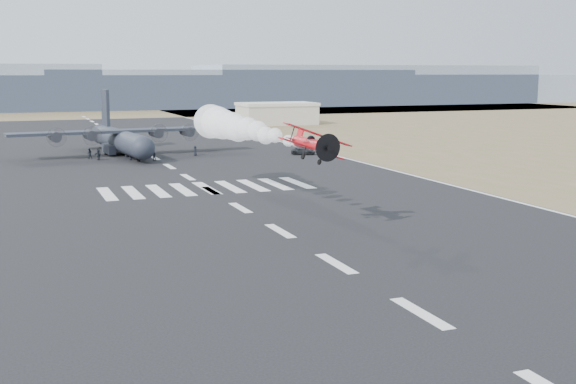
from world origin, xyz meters
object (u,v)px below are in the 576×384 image
crew_b (154,156)px  crew_h (89,154)px  support_vehicle (303,151)px  crew_e (195,151)px  crew_d (131,155)px  crew_a (129,151)px  crew_c (130,154)px  aerobatic_biplane (313,144)px  crew_f (98,155)px  crew_g (127,154)px  hangar_right (277,113)px  transport_aircraft (120,138)px

crew_b → crew_h: (-9.45, 6.32, 0.09)m
support_vehicle → crew_e: 18.62m
support_vehicle → crew_d: (-29.21, 2.50, 0.22)m
crew_b → crew_d: size_ratio=0.96×
crew_a → crew_c: bearing=107.2°
support_vehicle → crew_b: size_ratio=2.73×
aerobatic_biplane → crew_f: aerobatic_biplane is taller
crew_b → crew_c: crew_c is taller
support_vehicle → crew_b: 25.85m
crew_h → crew_g: bearing=153.3°
crew_b → crew_d: crew_d is taller
crew_b → crew_e: bearing=-152.0°
support_vehicle → crew_g: crew_g is taller
crew_b → hangar_right: bearing=-124.8°
crew_c → crew_g: size_ratio=1.02×
aerobatic_biplane → support_vehicle: bearing=65.4°
transport_aircraft → crew_a: transport_aircraft is taller
crew_d → hangar_right: bearing=-72.5°
hangar_right → transport_aircraft: 77.75m
crew_a → crew_f: crew_a is taller
aerobatic_biplane → crew_e: size_ratio=3.85×
transport_aircraft → crew_f: bearing=-130.1°
crew_c → crew_f: (-5.02, 0.59, 0.02)m
hangar_right → crew_a: bearing=-128.6°
crew_d → crew_e: 11.54m
support_vehicle → crew_g: size_ratio=2.54×
crew_b → crew_a: bearing=-70.6°
crew_e → crew_h: (-17.34, 1.95, 0.02)m
hangar_right → crew_d: size_ratio=12.58×
support_vehicle → crew_g: bearing=107.6°
crew_c → crew_e: (11.14, 1.02, -0.01)m
crew_f → crew_g: size_ratio=1.04×
crew_b → crew_g: (-3.70, 3.96, 0.06)m
transport_aircraft → crew_g: (-0.00, -6.72, -1.97)m
crew_b → crew_e: size_ratio=0.92×
aerobatic_biplane → crew_d: (-7.08, 58.69, -7.03)m
aerobatic_biplane → crew_g: 61.59m
support_vehicle → crew_e: size_ratio=2.51×
crew_b → aerobatic_biplane: bearing=92.8°
transport_aircraft → crew_e: bearing=-34.5°
hangar_right → crew_e: size_ratio=12.07×
crew_b → crew_d: 3.88m
support_vehicle → crew_h: 35.96m
transport_aircraft → crew_d: 9.00m
aerobatic_biplane → crew_h: 64.83m
support_vehicle → crew_a: 29.77m
crew_a → crew_b: (2.80, -7.54, -0.10)m
crew_a → transport_aircraft: bearing=-50.8°
crew_h → support_vehicle: bearing=164.5°
crew_h → transport_aircraft: bearing=-147.2°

